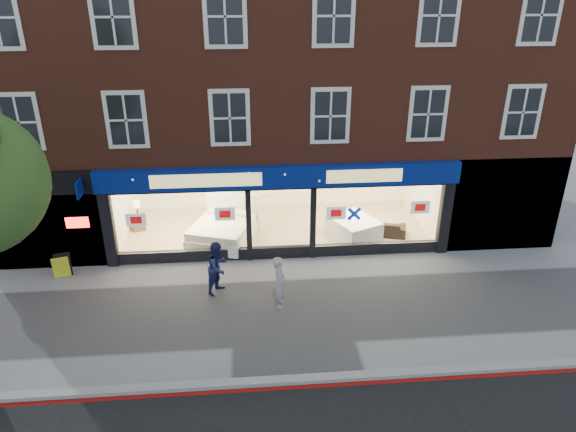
{
  "coord_description": "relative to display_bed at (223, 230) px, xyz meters",
  "views": [
    {
      "loc": [
        -1.06,
        -12.09,
        8.37
      ],
      "look_at": [
        0.18,
        2.5,
        1.77
      ],
      "focal_mm": 32.0,
      "sensor_mm": 36.0,
      "label": 1
    }
  ],
  "objects": [
    {
      "name": "kerb_line",
      "position": [
        1.95,
        -7.5,
        -0.47
      ],
      "size": [
        60.0,
        0.1,
        0.01
      ],
      "primitive_type": "cube",
      "color": "#8C0A07",
      "rests_on": "ground"
    },
    {
      "name": "mattress_stack",
      "position": [
        4.64,
        -0.16,
        -0.04
      ],
      "size": [
        1.96,
        2.14,
        0.68
      ],
      "rotation": [
        0.0,
        0.0,
        0.43
      ],
      "color": "silver",
      "rests_on": "showroom_floor"
    },
    {
      "name": "pedestrian_blue",
      "position": [
        -0.04,
        -3.26,
        0.33
      ],
      "size": [
        0.96,
        1.0,
        1.62
      ],
      "primitive_type": "imported",
      "rotation": [
        0.0,
        0.0,
        0.96
      ],
      "color": "#1B1E4E",
      "rests_on": "ground"
    },
    {
      "name": "building",
      "position": [
        1.94,
        2.53,
        6.19
      ],
      "size": [
        19.0,
        8.26,
        10.3
      ],
      "color": "brown",
      "rests_on": "ground"
    },
    {
      "name": "sofa",
      "position": [
        5.65,
        -0.04,
        -0.11
      ],
      "size": [
        1.96,
        1.23,
        0.54
      ],
      "primitive_type": "imported",
      "rotation": [
        0.0,
        0.0,
        2.84
      ],
      "color": "black",
      "rests_on": "showroom_floor"
    },
    {
      "name": "kerb_stone",
      "position": [
        1.95,
        -7.3,
        -0.42
      ],
      "size": [
        60.0,
        0.25,
        0.12
      ],
      "primitive_type": "cube",
      "color": "gray",
      "rests_on": "ground"
    },
    {
      "name": "ground",
      "position": [
        1.95,
        -4.4,
        -0.48
      ],
      "size": [
        120.0,
        120.0,
        0.0
      ],
      "primitive_type": "plane",
      "color": "gray",
      "rests_on": "ground"
    },
    {
      "name": "a_board",
      "position": [
        -4.95,
        -2.02,
        -0.09
      ],
      "size": [
        0.57,
        0.45,
        0.77
      ],
      "primitive_type": "cube",
      "rotation": [
        0.0,
        0.0,
        0.28
      ],
      "color": "yellow",
      "rests_on": "ground"
    },
    {
      "name": "showroom_floor",
      "position": [
        1.95,
        0.85,
        -0.43
      ],
      "size": [
        11.0,
        4.5,
        0.1
      ],
      "primitive_type": "cube",
      "color": "tan",
      "rests_on": "ground"
    },
    {
      "name": "pedestrian_grey",
      "position": [
        1.69,
        -4.16,
        0.3
      ],
      "size": [
        0.4,
        0.59,
        1.56
      ],
      "primitive_type": "imported",
      "rotation": [
        0.0,
        0.0,
        1.62
      ],
      "color": "#9C9DA3",
      "rests_on": "ground"
    },
    {
      "name": "display_bed",
      "position": [
        0.0,
        0.0,
        0.0
      ],
      "size": [
        2.65,
        2.91,
        1.36
      ],
      "rotation": [
        0.0,
        0.0,
        -0.33
      ],
      "color": "white",
      "rests_on": "showroom_floor"
    },
    {
      "name": "bedside_table",
      "position": [
        -3.15,
        1.09,
        -0.1
      ],
      "size": [
        0.56,
        0.56,
        0.55
      ],
      "primitive_type": "cube",
      "rotation": [
        0.0,
        0.0,
        0.28
      ],
      "color": "brown",
      "rests_on": "showroom_floor"
    }
  ]
}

